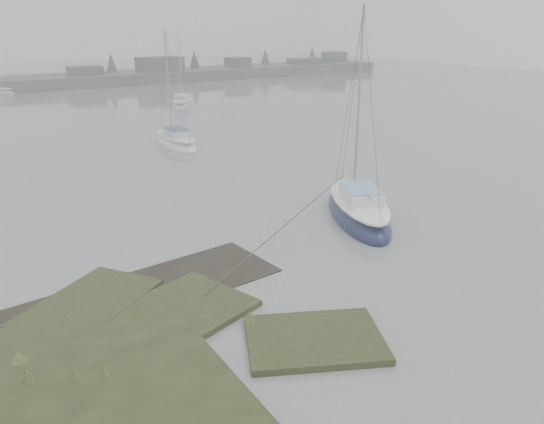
{
  "coord_description": "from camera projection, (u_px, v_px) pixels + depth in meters",
  "views": [
    {
      "loc": [
        -6.73,
        -9.9,
        7.89
      ],
      "look_at": [
        2.25,
        4.34,
        1.8
      ],
      "focal_mm": 35.0,
      "sensor_mm": 36.0,
      "label": 1
    }
  ],
  "objects": [
    {
      "name": "sailboat_white",
      "position": [
        176.0,
        142.0,
        35.35
      ],
      "size": [
        1.99,
        5.66,
        7.93
      ],
      "rotation": [
        0.0,
        0.0,
        -0.03
      ],
      "color": "white",
      "rests_on": "ground"
    },
    {
      "name": "ground",
      "position": [
        54.0,
        138.0,
        37.8
      ],
      "size": [
        160.0,
        160.0,
        0.0
      ],
      "primitive_type": "plane",
      "color": "slate",
      "rests_on": "ground"
    },
    {
      "name": "far_shoreline",
      "position": [
        204.0,
        72.0,
        76.34
      ],
      "size": [
        60.0,
        8.0,
        4.15
      ],
      "color": "#4C4F51",
      "rests_on": "ground"
    },
    {
      "name": "sailboat_far_b",
      "position": [
        182.0,
        104.0,
        51.6
      ],
      "size": [
        4.19,
        5.54,
        7.57
      ],
      "rotation": [
        0.0,
        0.0,
        -0.52
      ],
      "color": "#AEB4B9",
      "rests_on": "ground"
    },
    {
      "name": "sailboat_main",
      "position": [
        358.0,
        211.0,
        22.46
      ],
      "size": [
        4.78,
        6.78,
        9.18
      ],
      "rotation": [
        0.0,
        0.0,
        -0.46
      ],
      "color": "#0E1535",
      "rests_on": "ground"
    }
  ]
}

